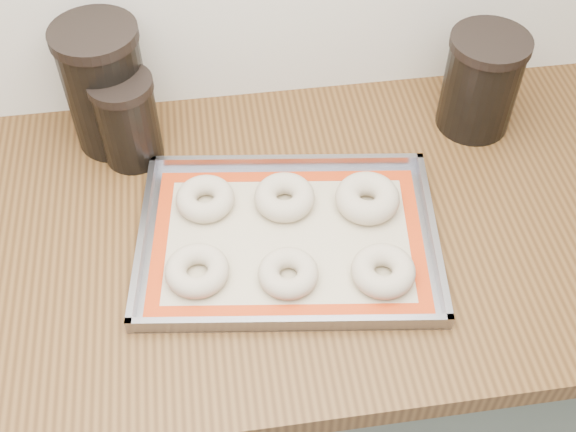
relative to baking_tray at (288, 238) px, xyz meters
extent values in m
cube|color=#5B6559|center=(-0.02, 0.04, -0.48)|extent=(3.00, 0.65, 0.86)
cube|color=brown|center=(-0.02, 0.04, -0.03)|extent=(3.06, 0.68, 0.04)
cube|color=gray|center=(0.00, 0.00, 0.00)|extent=(0.50, 0.39, 0.00)
cube|color=gray|center=(0.02, 0.16, 0.01)|extent=(0.46, 0.07, 0.02)
cube|color=gray|center=(-0.02, -0.16, 0.01)|extent=(0.46, 0.07, 0.02)
cube|color=gray|center=(-0.22, 0.03, 0.01)|extent=(0.05, 0.33, 0.02)
cube|color=gray|center=(0.22, -0.03, 0.01)|extent=(0.05, 0.33, 0.02)
cube|color=#C6B793|center=(0.00, 0.00, 0.00)|extent=(0.45, 0.34, 0.00)
cube|color=red|center=(0.02, 0.13, 0.00)|extent=(0.42, 0.08, 0.00)
cube|color=red|center=(-0.02, -0.13, 0.00)|extent=(0.42, 0.08, 0.00)
cube|color=red|center=(-0.20, 0.03, 0.00)|extent=(0.05, 0.25, 0.00)
cube|color=red|center=(0.20, -0.03, 0.00)|extent=(0.05, 0.25, 0.00)
torus|color=#C0AF94|center=(-0.14, -0.05, 0.01)|extent=(0.11, 0.11, 0.03)
torus|color=#C0AF94|center=(-0.01, -0.08, 0.01)|extent=(0.09, 0.09, 0.03)
torus|color=#C0AF94|center=(0.13, -0.09, 0.02)|extent=(0.11, 0.11, 0.03)
torus|color=#C0AF94|center=(-0.12, 0.09, 0.01)|extent=(0.12, 0.12, 0.03)
torus|color=#C0AF94|center=(0.00, 0.07, 0.02)|extent=(0.12, 0.12, 0.04)
torus|color=#C0AF94|center=(0.14, 0.05, 0.02)|extent=(0.12, 0.12, 0.04)
cylinder|color=black|center=(-0.27, 0.28, 0.10)|extent=(0.13, 0.13, 0.21)
cylinder|color=black|center=(-0.27, 0.28, 0.21)|extent=(0.14, 0.14, 0.02)
cylinder|color=black|center=(-0.24, 0.23, 0.07)|extent=(0.10, 0.10, 0.15)
cylinder|color=black|center=(-0.24, 0.23, 0.15)|extent=(0.11, 0.11, 0.02)
cylinder|color=black|center=(0.37, 0.23, 0.08)|extent=(0.13, 0.13, 0.17)
cylinder|color=black|center=(0.37, 0.23, 0.17)|extent=(0.13, 0.13, 0.02)
camera|label=1|loc=(-0.10, -0.70, 0.87)|focal=45.00mm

